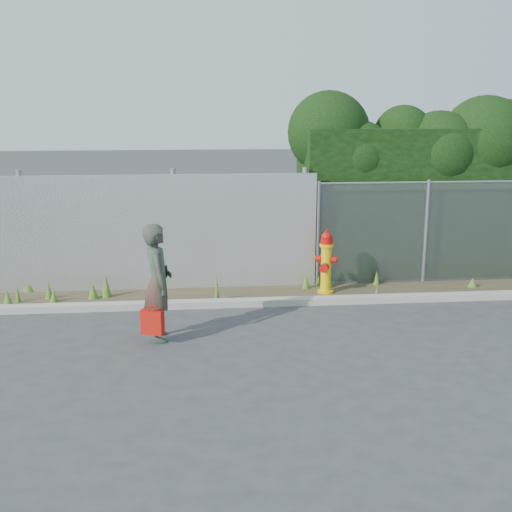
% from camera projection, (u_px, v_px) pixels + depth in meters
% --- Properties ---
extents(ground, '(80.00, 80.00, 0.00)m').
position_uv_depth(ground, '(285.00, 342.00, 9.62)').
color(ground, '#38383B').
rests_on(ground, ground).
extents(curb, '(16.00, 0.22, 0.12)m').
position_uv_depth(curb, '(271.00, 302.00, 11.34)').
color(curb, '#A09B90').
rests_on(curb, ground).
extents(weed_strip, '(16.00, 1.34, 0.54)m').
position_uv_depth(weed_strip, '(218.00, 290.00, 11.89)').
color(weed_strip, '#433826').
rests_on(weed_strip, ground).
extents(corrugated_fence, '(8.50, 0.21, 2.30)m').
position_uv_depth(corrugated_fence, '(91.00, 234.00, 11.97)').
color(corrugated_fence, '#AFB1B6').
rests_on(corrugated_fence, ground).
extents(chainlink_fence, '(6.50, 0.07, 2.05)m').
position_uv_depth(chainlink_fence, '(477.00, 231.00, 12.66)').
color(chainlink_fence, gray).
rests_on(chainlink_fence, ground).
extents(hedge, '(7.60, 2.06, 3.80)m').
position_uv_depth(hedge, '(473.00, 170.00, 13.41)').
color(hedge, black).
rests_on(hedge, ground).
extents(fire_hydrant, '(0.41, 0.36, 1.21)m').
position_uv_depth(fire_hydrant, '(326.00, 263.00, 11.91)').
color(fire_hydrant, yellow).
rests_on(fire_hydrant, ground).
extents(woman, '(0.52, 0.71, 1.78)m').
position_uv_depth(woman, '(158.00, 282.00, 9.55)').
color(woman, '#0F6346').
rests_on(woman, ground).
extents(red_tote_bag, '(0.33, 0.12, 0.44)m').
position_uv_depth(red_tote_bag, '(152.00, 322.00, 9.43)').
color(red_tote_bag, '#A51D09').
extents(black_shoulder_bag, '(0.23, 0.10, 0.17)m').
position_uv_depth(black_shoulder_bag, '(159.00, 271.00, 9.68)').
color(black_shoulder_bag, black).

